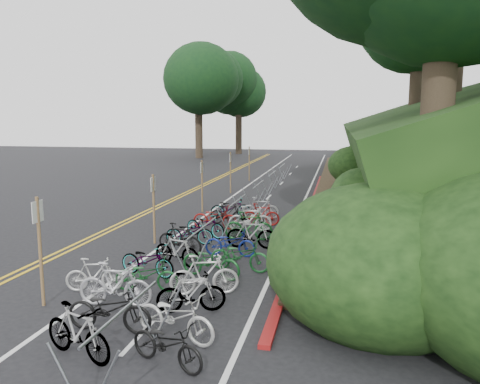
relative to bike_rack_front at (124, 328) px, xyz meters
The scene contains 10 objects.
ground 4.95m from the bike_rack_front, 135.96° to the left, with size 120.00×120.00×0.00m, color black.
road_markings 13.81m from the bike_rack_front, 102.01° to the left, with size 7.47×80.00×0.01m.
red_curb 15.56m from the bike_rack_front, 81.86° to the left, with size 0.25×28.00×0.10m, color maroon.
embankment 24.39m from the bike_rack_front, 67.13° to the left, with size 14.30×48.14×9.11m.
bike_rack_front is the anchor object (origin of this frame).
bike_racks_rest 16.39m from the bike_rack_front, 91.75° to the left, with size 1.14×23.00×1.17m.
signpost_near 4.17m from the bike_rack_front, 143.29° to the left, with size 0.08×0.40×2.64m.
signposts_rest 17.63m from the bike_rack_front, 99.47° to the left, with size 0.08×18.40×2.50m.
bike_front 4.43m from the bike_rack_front, 125.78° to the left, with size 1.49×0.42×0.89m, color beige.
bike_valet 6.66m from the bike_rack_front, 94.53° to the left, with size 3.36×14.72×1.09m.
Camera 1 is at (7.00, -10.34, 4.39)m, focal length 35.00 mm.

